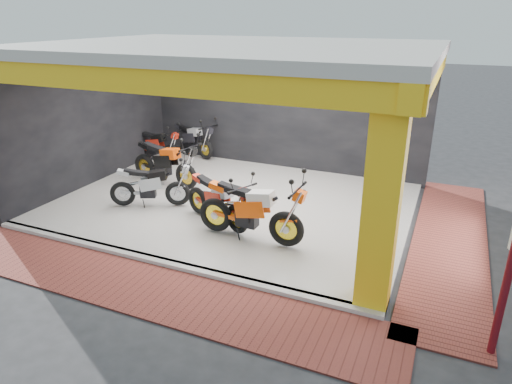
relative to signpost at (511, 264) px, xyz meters
The scene contains 18 objects.
ground 5.73m from the signpost, 167.43° to the left, with size 80.00×80.00×0.00m, color #2D2D30.
showroom_floor 6.44m from the signpost, 149.40° to the left, with size 8.00×6.00×0.10m, color white.
showroom_ceiling 6.69m from the signpost, 149.40° to the left, with size 8.40×6.40×0.20m, color beige.
back_wall 8.33m from the signpost, 130.70° to the left, with size 8.20×0.20×3.50m, color black.
left_wall 10.06m from the signpost, 161.38° to the left, with size 0.20×6.20×3.50m, color black.
corner_column 1.78m from the signpost, 164.66° to the left, with size 0.50×0.50×3.50m, color yellow.
header_beam_front 5.76m from the signpost, behind, with size 8.40×0.30×0.40m, color yellow.
header_beam_right 4.00m from the signpost, 113.98° to the left, with size 0.30×6.40×0.40m, color yellow.
floor_kerb 5.59m from the signpost, behind, with size 8.00×0.20×0.10m, color white.
paver_front 5.63m from the signpost, behind, with size 9.00×1.40×0.03m, color brown.
paver_right 3.54m from the signpost, 101.07° to the left, with size 1.40×7.00×0.03m, color brown.
signpost is the anchor object (origin of this frame).
moto_hero 3.88m from the signpost, 156.01° to the left, with size 2.37×0.88×1.45m, color #FF550A, non-canonical shape.
moto_row_a 4.96m from the signpost, 159.69° to the left, with size 2.04×0.76×1.25m, color red, non-canonical shape.
moto_row_b 6.97m from the signpost, 159.35° to the left, with size 1.95×0.72×1.19m, color #A9ACB1, non-canonical shape.
moto_row_c 7.70m from the signpost, 153.41° to the left, with size 2.26×0.84×1.38m, color black, non-canonical shape.
moto_row_d 9.91m from the signpost, 148.76° to the left, with size 1.89×0.70×1.16m, color #AF2012, non-canonical shape.
moto_row_e 9.72m from the signpost, 142.65° to the left, with size 2.04×0.76×1.25m, color black, non-canonical shape.
Camera 1 is at (4.50, -7.00, 4.27)m, focal length 32.00 mm.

